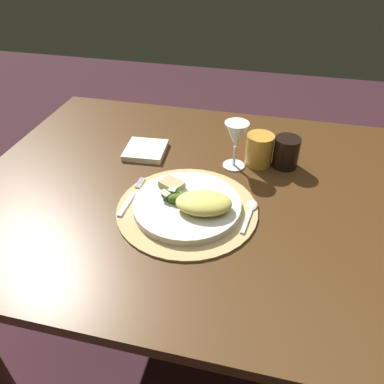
{
  "coord_description": "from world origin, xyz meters",
  "views": [
    {
      "loc": [
        0.18,
        -0.81,
        1.34
      ],
      "look_at": [
        0.0,
        -0.05,
        0.74
      ],
      "focal_mm": 35.27,
      "sensor_mm": 36.0,
      "label": 1
    }
  ],
  "objects": [
    {
      "name": "amber_tumbler",
      "position": [
        0.15,
        0.16,
        0.77
      ],
      "size": [
        0.08,
        0.08,
        0.09
      ],
      "primitive_type": "cylinder",
      "color": "gold",
      "rests_on": "dining_table"
    },
    {
      "name": "bread_piece",
      "position": [
        -0.05,
        -0.05,
        0.76
      ],
      "size": [
        0.07,
        0.06,
        0.02
      ],
      "primitive_type": "cube",
      "rotation": [
        0.0,
        0.0,
        2.67
      ],
      "color": "tan",
      "rests_on": "dinner_plate"
    },
    {
      "name": "dinner_plate",
      "position": [
        0.0,
        -0.1,
        0.74
      ],
      "size": [
        0.27,
        0.27,
        0.02
      ],
      "primitive_type": "cylinder",
      "color": "silver",
      "rests_on": "placemat"
    },
    {
      "name": "wine_glass",
      "position": [
        0.09,
        0.13,
        0.82
      ],
      "size": [
        0.07,
        0.07,
        0.14
      ],
      "color": "silver",
      "rests_on": "dining_table"
    },
    {
      "name": "napkin",
      "position": [
        -0.19,
        0.14,
        0.73
      ],
      "size": [
        0.13,
        0.13,
        0.02
      ],
      "primitive_type": "cube",
      "rotation": [
        0.0,
        0.0,
        0.07
      ],
      "color": "white",
      "rests_on": "dining_table"
    },
    {
      "name": "fork",
      "position": [
        -0.15,
        -0.1,
        0.73
      ],
      "size": [
        0.02,
        0.17,
        0.0
      ],
      "color": "silver",
      "rests_on": "placemat"
    },
    {
      "name": "salad_greens",
      "position": [
        -0.04,
        -0.1,
        0.76
      ],
      "size": [
        0.08,
        0.07,
        0.02
      ],
      "color": "#3D6221",
      "rests_on": "dinner_plate"
    },
    {
      "name": "pasta_serving",
      "position": [
        0.05,
        -0.12,
        0.77
      ],
      "size": [
        0.15,
        0.11,
        0.04
      ],
      "primitive_type": "ellipsoid",
      "rotation": [
        0.0,
        0.0,
        3.29
      ],
      "color": "#E0D15D",
      "rests_on": "dinner_plate"
    },
    {
      "name": "ground_plane",
      "position": [
        0.0,
        0.0,
        0.0
      ],
      "size": [
        6.0,
        6.0,
        0.0
      ],
      "primitive_type": "plane",
      "color": "#371C22"
    },
    {
      "name": "spoon",
      "position": [
        0.16,
        -0.08,
        0.73
      ],
      "size": [
        0.03,
        0.13,
        0.01
      ],
      "color": "silver",
      "rests_on": "placemat"
    },
    {
      "name": "placemat",
      "position": [
        0.0,
        -0.1,
        0.73
      ],
      "size": [
        0.36,
        0.36,
        0.01
      ],
      "primitive_type": "cylinder",
      "color": "tan",
      "rests_on": "dining_table"
    },
    {
      "name": "dining_table",
      "position": [
        0.0,
        0.0,
        0.58
      ],
      "size": [
        1.24,
        0.96,
        0.72
      ],
      "color": "#4A2D15",
      "rests_on": "ground"
    },
    {
      "name": "dark_tumbler",
      "position": [
        0.23,
        0.16,
        0.77
      ],
      "size": [
        0.07,
        0.07,
        0.09
      ],
      "primitive_type": "cylinder",
      "color": "black",
      "rests_on": "dining_table"
    }
  ]
}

